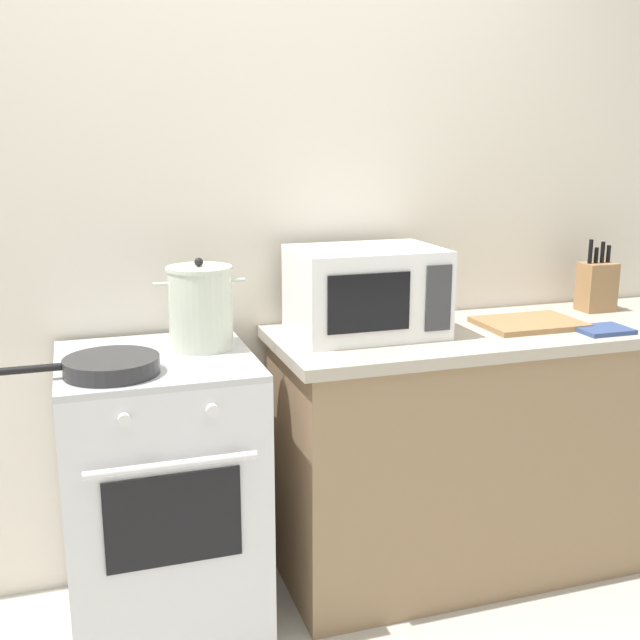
{
  "coord_description": "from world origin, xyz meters",
  "views": [
    {
      "loc": [
        -0.58,
        -1.75,
        1.58
      ],
      "look_at": [
        0.19,
        0.6,
        1.0
      ],
      "focal_mm": 43.41,
      "sensor_mm": 36.0,
      "label": 1
    }
  ],
  "objects_px": {
    "cutting_board": "(529,323)",
    "microwave": "(366,291)",
    "stock_pot": "(200,307)",
    "frying_pan": "(110,366)",
    "oven_mitt": "(603,330)",
    "stove": "(162,494)",
    "knife_block": "(597,286)"
  },
  "relations": [
    {
      "from": "cutting_board",
      "to": "knife_block",
      "type": "height_order",
      "value": "knife_block"
    },
    {
      "from": "microwave",
      "to": "cutting_board",
      "type": "relative_size",
      "value": 1.39
    },
    {
      "from": "cutting_board",
      "to": "oven_mitt",
      "type": "height_order",
      "value": "cutting_board"
    },
    {
      "from": "stock_pot",
      "to": "microwave",
      "type": "distance_m",
      "value": 0.57
    },
    {
      "from": "stove",
      "to": "microwave",
      "type": "distance_m",
      "value": 0.95
    },
    {
      "from": "stock_pot",
      "to": "frying_pan",
      "type": "height_order",
      "value": "stock_pot"
    },
    {
      "from": "frying_pan",
      "to": "cutting_board",
      "type": "distance_m",
      "value": 1.48
    },
    {
      "from": "frying_pan",
      "to": "cutting_board",
      "type": "bearing_deg",
      "value": 5.29
    },
    {
      "from": "stock_pot",
      "to": "microwave",
      "type": "relative_size",
      "value": 0.59
    },
    {
      "from": "knife_block",
      "to": "oven_mitt",
      "type": "relative_size",
      "value": 1.57
    },
    {
      "from": "knife_block",
      "to": "frying_pan",
      "type": "bearing_deg",
      "value": -171.56
    },
    {
      "from": "stock_pot",
      "to": "knife_block",
      "type": "height_order",
      "value": "stock_pot"
    },
    {
      "from": "frying_pan",
      "to": "cutting_board",
      "type": "relative_size",
      "value": 1.32
    },
    {
      "from": "knife_block",
      "to": "oven_mitt",
      "type": "bearing_deg",
      "value": -122.64
    },
    {
      "from": "frying_pan",
      "to": "cutting_board",
      "type": "height_order",
      "value": "frying_pan"
    },
    {
      "from": "stock_pot",
      "to": "stove",
      "type": "bearing_deg",
      "value": -155.81
    },
    {
      "from": "frying_pan",
      "to": "stove",
      "type": "bearing_deg",
      "value": 43.54
    },
    {
      "from": "cutting_board",
      "to": "microwave",
      "type": "bearing_deg",
      "value": 172.65
    },
    {
      "from": "frying_pan",
      "to": "oven_mitt",
      "type": "bearing_deg",
      "value": -0.79
    },
    {
      "from": "frying_pan",
      "to": "microwave",
      "type": "height_order",
      "value": "microwave"
    },
    {
      "from": "stove",
      "to": "stock_pot",
      "type": "height_order",
      "value": "stock_pot"
    },
    {
      "from": "cutting_board",
      "to": "knife_block",
      "type": "bearing_deg",
      "value": 19.8
    },
    {
      "from": "microwave",
      "to": "cutting_board",
      "type": "xyz_separation_m",
      "value": [
        0.6,
        -0.08,
        -0.14
      ]
    },
    {
      "from": "microwave",
      "to": "cutting_board",
      "type": "height_order",
      "value": "microwave"
    },
    {
      "from": "stock_pot",
      "to": "frying_pan",
      "type": "distance_m",
      "value": 0.38
    },
    {
      "from": "stove",
      "to": "cutting_board",
      "type": "distance_m",
      "value": 1.42
    },
    {
      "from": "cutting_board",
      "to": "oven_mitt",
      "type": "xyz_separation_m",
      "value": [
        0.2,
        -0.16,
        -0.0
      ]
    },
    {
      "from": "stock_pot",
      "to": "oven_mitt",
      "type": "distance_m",
      "value": 1.4
    },
    {
      "from": "stove",
      "to": "stock_pot",
      "type": "distance_m",
      "value": 0.62
    },
    {
      "from": "stove",
      "to": "frying_pan",
      "type": "height_order",
      "value": "frying_pan"
    },
    {
      "from": "stove",
      "to": "cutting_board",
      "type": "bearing_deg",
      "value": 0.05
    },
    {
      "from": "frying_pan",
      "to": "oven_mitt",
      "type": "xyz_separation_m",
      "value": [
        1.67,
        -0.02,
        -0.02
      ]
    }
  ]
}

